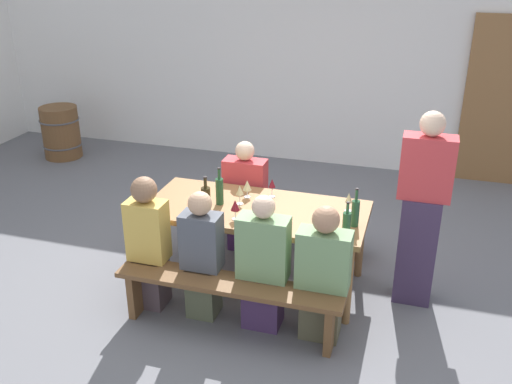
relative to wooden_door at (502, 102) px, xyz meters
name	(u,v)px	position (x,y,z in m)	size (l,w,h in m)	color
ground_plane	(256,281)	(-2.21, -3.18, -1.05)	(24.00, 24.00, 0.00)	slate
back_wall	(329,46)	(-2.21, 0.14, 0.55)	(14.00, 0.20, 3.20)	white
wooden_door	(502,102)	(0.00, 0.00, 0.00)	(0.90, 0.06, 2.10)	olive
tasting_table	(256,216)	(-2.21, -3.18, -0.38)	(1.93, 0.88, 0.75)	olive
bench_near	(229,292)	(-2.21, -3.92, -0.70)	(1.83, 0.30, 0.45)	brown
bench_far	(277,213)	(-2.21, -2.44, -0.70)	(1.83, 0.30, 0.45)	brown
wine_bottle_0	(206,200)	(-2.58, -3.42, -0.17)	(0.08, 0.08, 0.34)	#332814
wine_bottle_1	(347,224)	(-1.38, -3.47, -0.19)	(0.07, 0.07, 0.29)	#234C2D
wine_bottle_2	(355,212)	(-1.34, -3.28, -0.18)	(0.07, 0.07, 0.33)	#234C2D
wine_bottle_3	(220,191)	(-2.54, -3.20, -0.17)	(0.07, 0.07, 0.34)	#234C2D
wine_glass_0	(247,186)	(-2.35, -2.99, -0.19)	(0.08, 0.08, 0.16)	silver
wine_glass_1	(349,198)	(-1.43, -3.02, -0.18)	(0.06, 0.06, 0.17)	silver
wine_glass_2	(240,191)	(-2.36, -3.15, -0.17)	(0.07, 0.07, 0.18)	silver
wine_glass_3	(272,184)	(-2.13, -2.92, -0.17)	(0.06, 0.06, 0.18)	silver
wine_glass_4	(235,206)	(-2.31, -3.45, -0.18)	(0.08, 0.08, 0.18)	silver
seated_guest_near_0	(149,245)	(-2.96, -3.77, -0.47)	(0.33, 0.24, 1.18)	#4E3E43
seated_guest_near_1	(202,258)	(-2.48, -3.77, -0.52)	(0.32, 0.24, 1.11)	#53583F
seated_guest_near_2	(263,267)	(-1.97, -3.77, -0.51)	(0.40, 0.24, 1.15)	#432B52
seated_guest_near_3	(323,277)	(-1.50, -3.77, -0.52)	(0.41, 0.24, 1.12)	brown
seated_guest_far_0	(245,200)	(-2.50, -2.59, -0.52)	(0.41, 0.24, 1.14)	#4A2962
standing_host	(421,214)	(-0.83, -3.04, -0.23)	(0.42, 0.24, 1.69)	#3B2B49
wine_barrel	(61,132)	(-5.84, -0.81, -0.68)	(0.56, 0.56, 0.74)	brown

